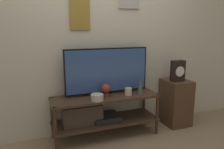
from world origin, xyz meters
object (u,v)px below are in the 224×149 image
at_px(candle_jar, 128,91).
at_px(mantel_clock, 178,71).
at_px(television, 107,71).
at_px(decorative_bust, 106,89).
at_px(vase_slim_bronze, 140,85).
at_px(vase_wide_bowl, 97,97).

height_order(candle_jar, mantel_clock, mantel_clock).
relative_size(television, candle_jar, 11.60).
distance_m(television, candle_jar, 0.39).
bearing_deg(decorative_bust, candle_jar, -10.11).
xyz_separation_m(television, mantel_clock, (1.04, -0.12, -0.05)).
height_order(vase_slim_bronze, vase_wide_bowl, vase_slim_bronze).
xyz_separation_m(candle_jar, mantel_clock, (0.80, 0.04, 0.22)).
relative_size(vase_slim_bronze, mantel_clock, 0.74).
bearing_deg(mantel_clock, vase_slim_bronze, -177.90).
distance_m(television, vase_wide_bowl, 0.42).
height_order(decorative_bust, mantel_clock, mantel_clock).
distance_m(television, decorative_bust, 0.25).
xyz_separation_m(vase_slim_bronze, decorative_bust, (-0.48, 0.04, -0.01)).
bearing_deg(vase_slim_bronze, candle_jar, -175.31).
relative_size(vase_wide_bowl, mantel_clock, 0.52).
height_order(television, vase_slim_bronze, television).
distance_m(vase_slim_bronze, vase_wide_bowl, 0.65).
bearing_deg(decorative_bust, mantel_clock, -0.80).
bearing_deg(vase_wide_bowl, decorative_bust, 37.80).
bearing_deg(decorative_bust, vase_slim_bronze, -4.50).
bearing_deg(vase_wide_bowl, candle_jar, 8.34).
distance_m(television, vase_slim_bronze, 0.49).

